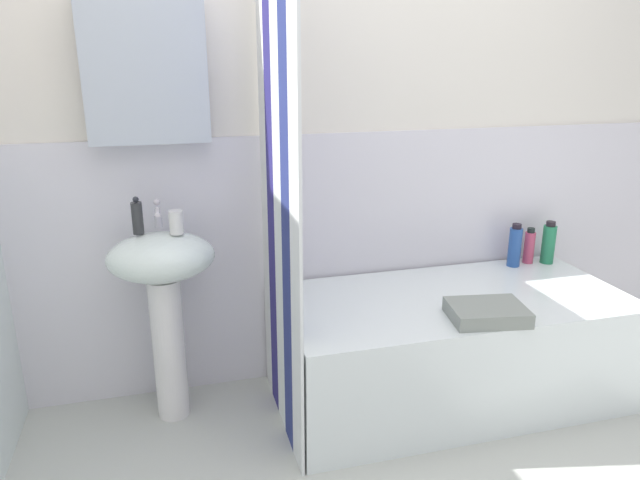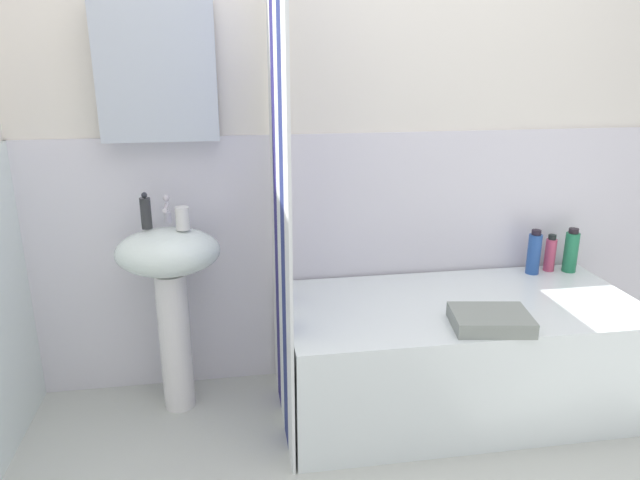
# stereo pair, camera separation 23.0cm
# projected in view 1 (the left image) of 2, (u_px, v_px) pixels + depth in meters

# --- Properties ---
(wall_back_tiled) EXTENTS (3.60, 0.18, 2.40)m
(wall_back_tiled) POSITION_uv_depth(u_px,v_px,m) (340.00, 145.00, 2.72)
(wall_back_tiled) COLOR white
(wall_back_tiled) RESTS_ON ground_plane
(sink) EXTENTS (0.44, 0.34, 0.84)m
(sink) POSITION_uv_depth(u_px,v_px,m) (164.00, 285.00, 2.45)
(sink) COLOR white
(sink) RESTS_ON ground_plane
(faucet) EXTENTS (0.03, 0.12, 0.12)m
(faucet) POSITION_uv_depth(u_px,v_px,m) (158.00, 214.00, 2.44)
(faucet) COLOR silver
(faucet) RESTS_ON sink
(soap_dispenser) EXTENTS (0.04, 0.04, 0.16)m
(soap_dispenser) POSITION_uv_depth(u_px,v_px,m) (137.00, 217.00, 2.36)
(soap_dispenser) COLOR #2D2F30
(soap_dispenser) RESTS_ON sink
(toothbrush_cup) EXTENTS (0.06, 0.06, 0.10)m
(toothbrush_cup) POSITION_uv_depth(u_px,v_px,m) (176.00, 222.00, 2.37)
(toothbrush_cup) COLOR silver
(toothbrush_cup) RESTS_ON sink
(bathtub) EXTENTS (1.55, 0.74, 0.51)m
(bathtub) POSITION_uv_depth(u_px,v_px,m) (450.00, 347.00, 2.70)
(bathtub) COLOR white
(bathtub) RESTS_ON ground_plane
(shower_curtain) EXTENTS (0.01, 0.74, 2.00)m
(shower_curtain) POSITION_uv_depth(u_px,v_px,m) (279.00, 200.00, 2.28)
(shower_curtain) COLOR white
(shower_curtain) RESTS_ON ground_plane
(lotion_bottle) EXTENTS (0.07, 0.07, 0.22)m
(lotion_bottle) POSITION_uv_depth(u_px,v_px,m) (548.00, 243.00, 3.02)
(lotion_bottle) COLOR #237C50
(lotion_bottle) RESTS_ON bathtub
(body_wash_bottle) EXTENTS (0.05, 0.05, 0.19)m
(body_wash_bottle) POSITION_uv_depth(u_px,v_px,m) (529.00, 246.00, 3.03)
(body_wash_bottle) COLOR #C14465
(body_wash_bottle) RESTS_ON bathtub
(conditioner_bottle) EXTENTS (0.06, 0.06, 0.22)m
(conditioner_bottle) POSITION_uv_depth(u_px,v_px,m) (515.00, 246.00, 2.97)
(conditioner_bottle) COLOR #28509C
(conditioner_bottle) RESTS_ON bathtub
(towel_folded) EXTENTS (0.34, 0.27, 0.06)m
(towel_folded) POSITION_uv_depth(u_px,v_px,m) (487.00, 312.00, 2.39)
(towel_folded) COLOR gray
(towel_folded) RESTS_ON bathtub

